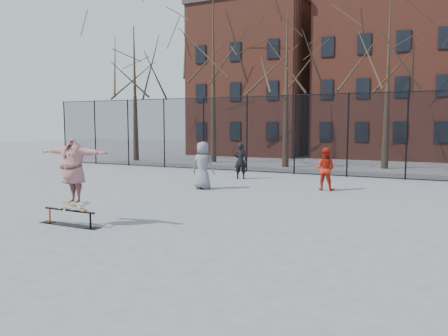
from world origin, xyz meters
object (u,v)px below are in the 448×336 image
at_px(bystander_grey, 203,165).
at_px(bystander_red, 325,169).
at_px(skater, 73,174).
at_px(bystander_black, 241,161).
at_px(skateboard, 74,208).
at_px(skate_rail, 70,219).

distance_m(bystander_grey, bystander_red, 4.68).
distance_m(skater, bystander_grey, 6.86).
bearing_deg(bystander_red, bystander_black, -19.85).
height_order(bystander_grey, bystander_red, bystander_grey).
xyz_separation_m(skateboard, bystander_red, (4.17, 8.63, 0.37)).
bearing_deg(skater, bystander_black, 84.87).
relative_size(bystander_black, bystander_red, 1.02).
relative_size(skateboard, bystander_black, 0.48).
bearing_deg(bystander_black, skate_rail, 76.98).
bearing_deg(bystander_black, bystander_grey, 76.95).
xyz_separation_m(skater, bystander_black, (-0.14, 10.43, -0.46)).
xyz_separation_m(skate_rail, skateboard, (0.17, 0.00, 0.29)).
bearing_deg(bystander_black, skateboard, 77.89).
relative_size(skate_rail, bystander_grey, 0.99).
distance_m(skate_rail, skateboard, 0.34).
relative_size(skateboard, bystander_grey, 0.43).
height_order(skateboard, bystander_red, bystander_red).
xyz_separation_m(skate_rail, bystander_grey, (0.02, 6.85, 0.76)).
height_order(skater, bystander_red, skater).
height_order(skateboard, skater, skater).
distance_m(skater, bystander_red, 9.60).
bearing_deg(bystander_red, skateboard, 67.00).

